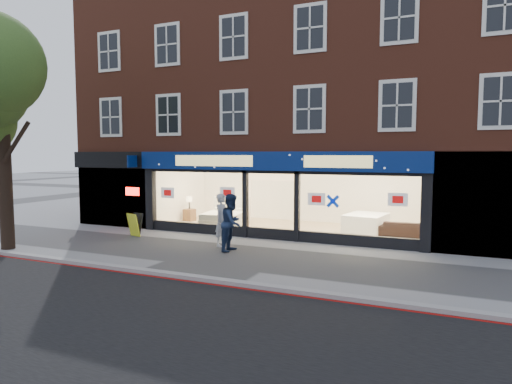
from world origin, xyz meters
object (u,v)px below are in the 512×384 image
Objects in this scene: sofa at (404,229)px; a_board at (135,225)px; display_bed at (225,218)px; pedestrian_blue at (232,223)px; mattress_stack at (366,223)px; pedestrian_grey at (222,220)px.

a_board reaches higher than sofa.
display_bed is at bearing 70.60° from a_board.
pedestrian_blue is (2.44, -4.13, 0.52)m from display_bed.
pedestrian_blue is at bearing -124.89° from mattress_stack.
pedestrian_blue is (-3.47, -4.98, 0.50)m from mattress_stack.
display_bed reaches higher than a_board.
pedestrian_grey is 0.97× the size of pedestrian_blue.
pedestrian_blue reaches higher than sofa.
pedestrian_grey is at bearing 11.46° from a_board.
mattress_stack is 9.14m from a_board.
mattress_stack is at bearing 41.97° from a_board.
sofa is (1.50, -0.38, -0.08)m from mattress_stack.
mattress_stack is 1.55m from sofa.
pedestrian_grey is at bearing 32.55° from sofa.
pedestrian_grey is at bearing -133.55° from mattress_stack.
sofa is (7.41, 0.47, -0.05)m from display_bed.
pedestrian_blue is at bearing 4.80° from a_board.
display_bed is 1.15× the size of mattress_stack.
a_board is (-8.16, -4.11, -0.00)m from mattress_stack.
a_board is (-2.25, -3.26, 0.03)m from display_bed.
display_bed is 1.24× the size of pedestrian_grey.
a_board reaches higher than mattress_stack.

